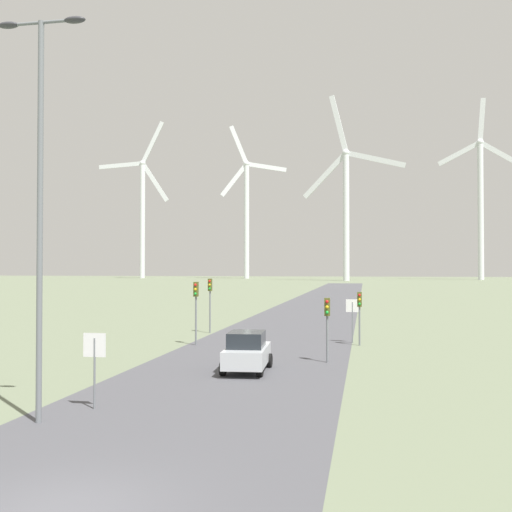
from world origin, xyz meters
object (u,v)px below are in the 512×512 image
at_px(traffic_light_post_near_right, 327,315).
at_px(traffic_light_post_mid_left, 210,293).
at_px(streetlamp, 40,177).
at_px(wind_turbine_right, 481,198).
at_px(stop_sign_near, 95,356).
at_px(traffic_light_post_near_left, 196,299).
at_px(wind_turbine_left, 247,209).
at_px(wind_turbine_center, 346,201).
at_px(traffic_light_post_mid_right, 360,306).
at_px(stop_sign_far, 352,312).
at_px(car_approaching, 247,352).
at_px(wind_turbine_far_left, 142,208).

distance_m(traffic_light_post_near_right, traffic_light_post_mid_left, 15.11).
distance_m(streetlamp, wind_turbine_right, 228.06).
xyz_separation_m(stop_sign_near, traffic_light_post_near_left, (-1.24, 16.52, 1.05)).
height_order(traffic_light_post_mid_left, wind_turbine_left, wind_turbine_left).
height_order(stop_sign_near, wind_turbine_center, wind_turbine_center).
xyz_separation_m(traffic_light_post_mid_right, wind_turbine_center, (-6.25, 175.23, 25.85)).
bearing_deg(wind_turbine_center, traffic_light_post_near_left, -91.17).
xyz_separation_m(stop_sign_far, traffic_light_post_mid_left, (-10.29, 3.81, 0.97)).
relative_size(wind_turbine_left, wind_turbine_center, 0.98).
xyz_separation_m(stop_sign_far, traffic_light_post_near_left, (-9.41, -2.90, 0.92)).
bearing_deg(wind_turbine_center, traffic_light_post_mid_left, -91.51).
distance_m(traffic_light_post_mid_right, wind_turbine_right, 207.12).
distance_m(traffic_light_post_near_left, wind_turbine_center, 178.71).
bearing_deg(wind_turbine_left, streetlamp, -80.27).
bearing_deg(wind_turbine_left, traffic_light_post_mid_left, -79.44).
relative_size(stop_sign_far, traffic_light_post_near_left, 0.71).
height_order(traffic_light_post_near_left, wind_turbine_right, wind_turbine_right).
relative_size(streetlamp, wind_turbine_right, 0.18).
bearing_deg(traffic_light_post_mid_left, wind_turbine_right, 74.52).
bearing_deg(stop_sign_far, traffic_light_post_near_left, -162.86).
bearing_deg(car_approaching, wind_turbine_right, 77.08).
xyz_separation_m(traffic_light_post_near_left, traffic_light_post_near_right, (8.34, -5.25, -0.46)).
relative_size(wind_turbine_center, wind_turbine_right, 0.96).
distance_m(traffic_light_post_near_left, traffic_light_post_near_right, 9.87).
bearing_deg(wind_turbine_right, streetlamp, -103.48).
xyz_separation_m(traffic_light_post_mid_left, car_approaching, (5.77, -15.21, -1.98)).
relative_size(traffic_light_post_mid_right, wind_turbine_far_left, 0.05).
bearing_deg(wind_turbine_left, traffic_light_post_near_left, -79.54).
xyz_separation_m(streetlamp, traffic_light_post_near_right, (7.99, 13.23, -5.18)).
bearing_deg(car_approaching, stop_sign_far, 68.35).
distance_m(traffic_light_post_near_right, car_approaching, 4.96).
distance_m(streetlamp, wind_turbine_far_left, 248.28).
bearing_deg(wind_turbine_center, car_approaching, -89.61).
bearing_deg(stop_sign_near, wind_turbine_right, 76.63).
bearing_deg(traffic_light_post_near_right, traffic_light_post_near_left, 147.78).
xyz_separation_m(car_approaching, wind_turbine_right, (48.33, 210.60, 30.27)).
distance_m(stop_sign_far, wind_turbine_center, 176.03).
bearing_deg(traffic_light_post_near_left, wind_turbine_left, 100.46).
bearing_deg(traffic_light_post_mid_left, car_approaching, -69.25).
height_order(streetlamp, traffic_light_post_near_right, streetlamp).
bearing_deg(wind_turbine_right, wind_turbine_left, 173.90).
distance_m(streetlamp, stop_sign_near, 6.16).
distance_m(streetlamp, traffic_light_post_mid_right, 22.84).
relative_size(streetlamp, stop_sign_near, 4.89).
bearing_deg(streetlamp, traffic_light_post_mid_right, 64.67).
bearing_deg(car_approaching, traffic_light_post_mid_left, 110.75).
bearing_deg(wind_turbine_right, stop_sign_far, -102.40).
bearing_deg(car_approaching, wind_turbine_center, 90.39).
bearing_deg(traffic_light_post_near_right, traffic_light_post_mid_left, 127.61).
relative_size(streetlamp, traffic_light_post_near_left, 3.22).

